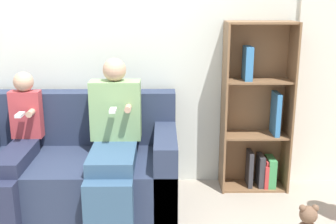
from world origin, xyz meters
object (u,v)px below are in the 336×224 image
Objects in this scene: couch at (74,169)px; child_seated at (17,149)px; adult_seated at (113,138)px; bookshelf at (258,118)px.

child_seated is at bearing -157.75° from couch.
adult_seated is at bearing -19.49° from couch.
couch is 1.54× the size of child_seated.
adult_seated is at bearing -159.89° from bookshelf.
child_seated is at bearing -166.05° from bookshelf.
couch is at bearing -168.27° from bookshelf.
bookshelf is at bearing 20.11° from adult_seated.
couch is 1.39× the size of adult_seated.
child_seated reaches higher than couch.
child_seated is (-0.40, -0.17, 0.24)m from couch.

